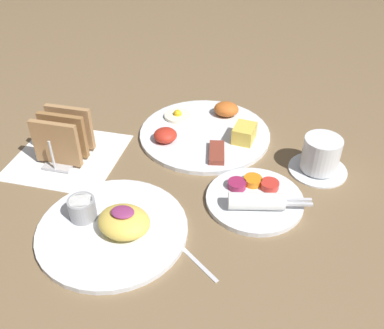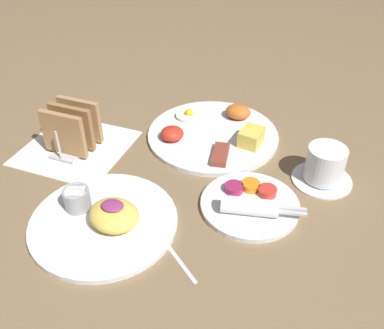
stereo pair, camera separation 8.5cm
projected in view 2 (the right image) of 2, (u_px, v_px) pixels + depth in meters
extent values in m
plane|color=brown|center=(144.00, 180.00, 0.86)|extent=(3.00, 3.00, 0.00)
cube|color=white|center=(76.00, 147.00, 0.95)|extent=(0.22, 0.22, 0.00)
cylinder|color=white|center=(213.00, 135.00, 0.99)|extent=(0.30, 0.30, 0.01)
cube|color=#E5C64C|center=(251.00, 137.00, 0.94)|extent=(0.05, 0.06, 0.04)
ellipsoid|color=#C66023|center=(238.00, 112.00, 1.03)|extent=(0.06, 0.05, 0.03)
cylinder|color=#F4EACC|center=(188.00, 115.00, 1.04)|extent=(0.06, 0.06, 0.01)
sphere|color=yellow|center=(188.00, 113.00, 1.04)|extent=(0.02, 0.02, 0.02)
ellipsoid|color=red|center=(174.00, 134.00, 0.95)|extent=(0.05, 0.05, 0.03)
cube|color=brown|center=(220.00, 154.00, 0.91)|extent=(0.05, 0.08, 0.01)
cylinder|color=white|center=(249.00, 206.00, 0.79)|extent=(0.19, 0.19, 0.01)
cylinder|color=red|center=(267.00, 191.00, 0.81)|extent=(0.04, 0.04, 0.01)
cylinder|color=orange|center=(251.00, 186.00, 0.82)|extent=(0.04, 0.04, 0.01)
cylinder|color=#99234C|center=(234.00, 188.00, 0.82)|extent=(0.04, 0.04, 0.01)
cylinder|color=white|center=(249.00, 206.00, 0.76)|extent=(0.11, 0.05, 0.03)
cube|color=silver|center=(292.00, 209.00, 0.76)|extent=(0.05, 0.02, 0.00)
cube|color=silver|center=(293.00, 213.00, 0.75)|extent=(0.05, 0.02, 0.00)
cylinder|color=white|center=(104.00, 222.00, 0.76)|extent=(0.26, 0.26, 0.01)
ellipsoid|color=#EAC651|center=(114.00, 215.00, 0.74)|extent=(0.11, 0.10, 0.04)
ellipsoid|color=#8C3366|center=(112.00, 206.00, 0.73)|extent=(0.04, 0.03, 0.01)
cylinder|color=#99999E|center=(77.00, 199.00, 0.77)|extent=(0.05, 0.05, 0.04)
cylinder|color=white|center=(76.00, 192.00, 0.76)|extent=(0.04, 0.04, 0.01)
cube|color=#B7B7BC|center=(76.00, 146.00, 0.95)|extent=(0.06, 0.12, 0.01)
cube|color=#A7794B|center=(63.00, 134.00, 0.90)|extent=(0.10, 0.01, 0.10)
cube|color=olive|center=(72.00, 126.00, 0.92)|extent=(0.10, 0.01, 0.10)
cube|color=#AA7C4E|center=(80.00, 119.00, 0.94)|extent=(0.10, 0.01, 0.10)
cylinder|color=#B7B7BC|center=(58.00, 145.00, 0.89)|extent=(0.01, 0.01, 0.07)
cylinder|color=#B7B7BC|center=(87.00, 120.00, 0.97)|extent=(0.01, 0.01, 0.07)
cylinder|color=white|center=(322.00, 179.00, 0.86)|extent=(0.12, 0.12, 0.01)
cylinder|color=white|center=(325.00, 163.00, 0.84)|extent=(0.08, 0.08, 0.07)
cylinder|color=#381E0F|center=(328.00, 151.00, 0.82)|extent=(0.06, 0.06, 0.01)
cube|color=silver|center=(178.00, 259.00, 0.70)|extent=(0.09, 0.07, 0.00)
ellipsoid|color=silver|center=(159.00, 234.00, 0.74)|extent=(0.02, 0.02, 0.01)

